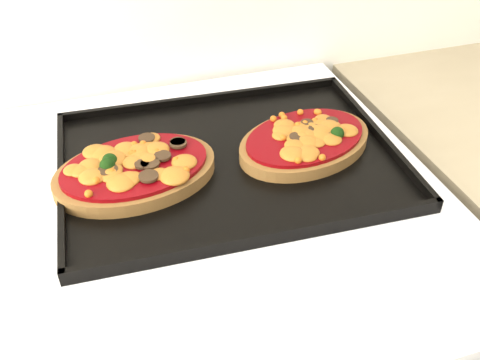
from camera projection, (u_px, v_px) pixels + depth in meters
name	position (u px, v px, depth m)	size (l,w,h in m)	color
baking_tray	(229.00, 158.00, 0.75)	(0.46, 0.34, 0.02)	black
pizza_left	(135.00, 169.00, 0.71)	(0.22, 0.15, 0.03)	brown
pizza_right	(305.00, 140.00, 0.76)	(0.21, 0.14, 0.03)	brown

